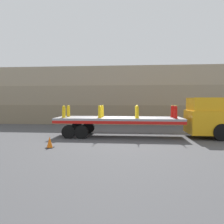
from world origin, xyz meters
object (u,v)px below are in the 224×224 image
Objects in this scene: flatbed_trailer at (110,121)px; fire_hydrant_red_far_3 at (172,111)px; fire_hydrant_red_near_3 at (175,112)px; traffic_cone at (50,142)px; fire_hydrant_yellow_far_0 at (68,111)px; fire_hydrant_yellow_far_1 at (102,111)px; fire_hydrant_yellow_near_0 at (64,112)px; truck_cab at (209,118)px; fire_hydrant_yellow_far_2 at (137,111)px; fire_hydrant_yellow_near_2 at (137,112)px; fire_hydrant_yellow_near_1 at (100,112)px.

fire_hydrant_red_far_3 reaches higher than flatbed_trailer.
traffic_cone is at bearing -153.98° from fire_hydrant_red_near_3.
fire_hydrant_yellow_far_0 is 1.00× the size of fire_hydrant_yellow_far_1.
fire_hydrant_yellow_near_0 is at bearing 95.53° from traffic_cone.
truck_cab reaches higher than fire_hydrant_yellow_far_2.
fire_hydrant_red_far_3 is at bearing 166.55° from truck_cab.
fire_hydrant_yellow_near_2 reaches higher than traffic_cone.
fire_hydrant_yellow_near_2 is at bearing -90.00° from fire_hydrant_yellow_far_2.
fire_hydrant_yellow_far_2 is 1.00× the size of fire_hydrant_red_near_3.
fire_hydrant_yellow_far_0 is 5.32m from fire_hydrant_yellow_near_2.
fire_hydrant_yellow_far_0 is at bearing 90.00° from fire_hydrant_yellow_near_0.
flatbed_trailer is at bearing -9.80° from fire_hydrant_yellow_far_0.
fire_hydrant_yellow_near_1 is at bearing -23.59° from fire_hydrant_yellow_far_0.
fire_hydrant_red_far_3 is at bearing 7.17° from flatbed_trailer.
flatbed_trailer is 10.37× the size of fire_hydrant_yellow_near_2.
fire_hydrant_yellow_far_0 is at bearing 180.00° from fire_hydrant_yellow_far_2.
fire_hydrant_yellow_far_2 is at bearing 173.49° from truck_cab.
fire_hydrant_red_near_3 is at bearing -23.59° from fire_hydrant_yellow_far_2.
fire_hydrant_yellow_near_1 is at bearing -175.71° from truck_cab.
traffic_cone is (0.35, -3.64, -1.50)m from fire_hydrant_yellow_near_0.
fire_hydrant_red_near_3 is (2.60, 0.00, 0.00)m from fire_hydrant_yellow_near_2.
fire_hydrant_yellow_near_2 is 1.14m from fire_hydrant_yellow_far_2.
fire_hydrant_yellow_far_0 is 7.88m from fire_hydrant_red_near_3.
fire_hydrant_yellow_far_2 is at bearing 156.41° from fire_hydrant_red_near_3.
fire_hydrant_yellow_near_1 is at bearing 0.00° from fire_hydrant_yellow_near_0.
fire_hydrant_yellow_far_0 is (0.00, 1.14, 0.00)m from fire_hydrant_yellow_near_0.
fire_hydrant_yellow_near_2 is at bearing -156.41° from fire_hydrant_red_far_3.
flatbed_trailer is 1.12m from fire_hydrant_yellow_near_1.
fire_hydrant_yellow_near_1 and fire_hydrant_red_near_3 have the same top height.
fire_hydrant_yellow_near_1 is 4.53m from traffic_cone.
truck_cab is 3.23× the size of fire_hydrant_yellow_far_1.
fire_hydrant_yellow_near_1 is at bearing -167.68° from fire_hydrant_red_far_3.
fire_hydrant_yellow_far_1 is at bearing 140.35° from flatbed_trailer.
flatbed_trailer is 2.11m from fire_hydrant_yellow_near_2.
flatbed_trailer is 14.49× the size of traffic_cone.
fire_hydrant_yellow_far_1 is at bearing 180.00° from fire_hydrant_yellow_far_2.
fire_hydrant_yellow_far_0 is 1.40× the size of traffic_cone.
fire_hydrant_yellow_far_1 is at bearing 175.71° from truck_cab.
truck_cab is 10.20m from fire_hydrant_yellow_far_0.
fire_hydrant_yellow_near_1 and fire_hydrant_yellow_near_2 have the same top height.
truck_cab is at bearing 4.29° from fire_hydrant_yellow_near_1.
fire_hydrant_yellow_far_2 is (2.60, 0.00, 0.00)m from fire_hydrant_yellow_far_1.
fire_hydrant_yellow_far_0 is 2.60m from fire_hydrant_yellow_far_1.
fire_hydrant_red_near_3 is (5.20, -1.14, 0.00)m from fire_hydrant_yellow_far_1.
fire_hydrant_yellow_near_1 is at bearing 180.00° from fire_hydrant_yellow_near_2.
fire_hydrant_red_far_3 is at bearing 90.00° from fire_hydrant_red_near_3.
flatbed_trailer is at bearing 9.80° from fire_hydrant_yellow_near_0.
truck_cab is 6.89m from flatbed_trailer.
traffic_cone is (-4.85, -4.77, -1.50)m from fire_hydrant_yellow_far_2.
fire_hydrant_red_near_3 is at bearing -12.32° from fire_hydrant_yellow_far_1.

